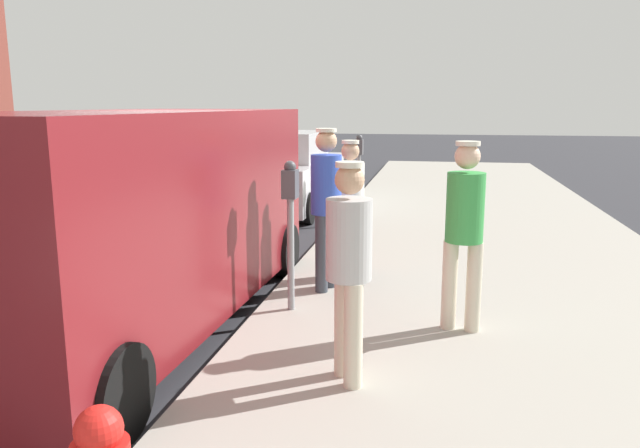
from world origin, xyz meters
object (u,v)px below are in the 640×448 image
(pedestrian_in_gray, at_px, (349,259))
(parking_meter_near, at_px, (290,210))
(parked_sedan_ahead, at_px, (284,174))
(pedestrian_in_green, at_px, (464,224))
(pedestrian_in_white, at_px, (350,200))
(pedestrian_in_blue, at_px, (326,198))
(parked_van, at_px, (136,213))
(parking_meter_far, at_px, (359,161))

(pedestrian_in_gray, bearing_deg, parking_meter_near, 117.96)
(parking_meter_near, height_order, parked_sedan_ahead, parking_meter_near)
(parking_meter_near, xyz_separation_m, pedestrian_in_green, (1.68, -0.26, -0.03))
(pedestrian_in_gray, distance_m, pedestrian_in_green, 1.53)
(pedestrian_in_green, relative_size, pedestrian_in_white, 1.06)
(pedestrian_in_blue, xyz_separation_m, parked_sedan_ahead, (-2.01, 6.08, -0.45))
(pedestrian_in_gray, xyz_separation_m, pedestrian_in_green, (0.87, 1.26, 0.05))
(pedestrian_in_gray, bearing_deg, pedestrian_in_green, 55.36)
(pedestrian_in_white, xyz_separation_m, parked_van, (-1.91, -1.63, 0.06))
(parking_meter_far, distance_m, pedestrian_in_gray, 6.94)
(pedestrian_in_gray, xyz_separation_m, pedestrian_in_blue, (-0.58, 2.27, 0.10))
(pedestrian_in_white, relative_size, parked_sedan_ahead, 0.37)
(pedestrian_in_gray, xyz_separation_m, pedestrian_in_white, (-0.40, 2.84, -0.01))
(parking_meter_near, distance_m, parked_van, 1.53)
(pedestrian_in_gray, relative_size, pedestrian_in_white, 1.01)
(parking_meter_near, relative_size, parked_sedan_ahead, 0.34)
(pedestrian_in_white, bearing_deg, parked_van, -139.55)
(pedestrian_in_green, height_order, parked_sedan_ahead, pedestrian_in_green)
(parking_meter_far, relative_size, pedestrian_in_blue, 0.84)
(parking_meter_near, bearing_deg, pedestrian_in_gray, -62.04)
(pedestrian_in_gray, xyz_separation_m, parked_van, (-2.31, 1.21, 0.05))
(pedestrian_in_blue, bearing_deg, parked_van, -148.55)
(parked_sedan_ahead, bearing_deg, parked_van, -87.69)
(parking_meter_far, height_order, pedestrian_in_gray, pedestrian_in_gray)
(pedestrian_in_gray, height_order, parked_van, parked_van)
(parking_meter_far, distance_m, pedestrian_in_green, 5.88)
(pedestrian_in_green, relative_size, parked_van, 0.33)
(pedestrian_in_gray, distance_m, pedestrian_in_white, 2.87)
(pedestrian_in_green, xyz_separation_m, parked_sedan_ahead, (-3.46, 7.09, -0.41))
(parking_meter_near, xyz_separation_m, parking_meter_far, (0.00, 5.37, 0.00))
(pedestrian_in_gray, xyz_separation_m, parked_sedan_ahead, (-2.59, 8.35, -0.35))
(pedestrian_in_blue, distance_m, parked_van, 2.02)
(parking_meter_near, bearing_deg, pedestrian_in_green, -8.80)
(pedestrian_in_white, bearing_deg, parked_sedan_ahead, 111.73)
(pedestrian_in_green, bearing_deg, pedestrian_in_gray, -124.64)
(parked_van, bearing_deg, pedestrian_in_green, 0.85)
(parking_meter_far, height_order, parked_sedan_ahead, parking_meter_far)
(parking_meter_near, height_order, parking_meter_far, same)
(pedestrian_in_gray, bearing_deg, parking_meter_far, 96.68)
(parking_meter_near, distance_m, parked_sedan_ahead, 7.08)
(pedestrian_in_blue, xyz_separation_m, parked_van, (-1.73, -1.06, -0.04))
(pedestrian_in_gray, relative_size, pedestrian_in_blue, 0.92)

